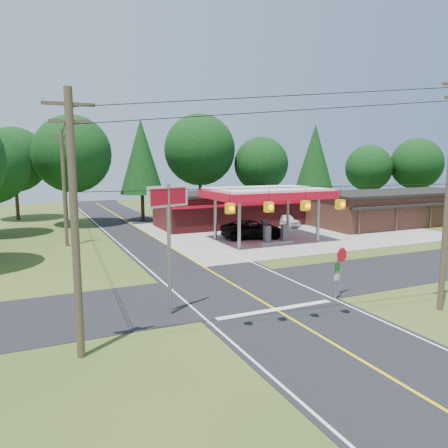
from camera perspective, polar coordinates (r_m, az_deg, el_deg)
name	(u,v)px	position (r m, az deg, el deg)	size (l,w,h in m)	color
ground	(243,290)	(25.40, 2.51, -8.67)	(120.00, 120.00, 0.00)	#354D1B
main_highway	(243,290)	(25.39, 2.51, -8.65)	(8.00, 120.00, 0.02)	black
cross_road	(243,290)	(25.39, 2.51, -8.64)	(70.00, 7.00, 0.02)	black
lane_center_yellow	(243,290)	(25.39, 2.51, -8.62)	(0.15, 110.00, 0.00)	yellow
gas_canopy	(266,195)	(40.13, 5.54, 3.83)	(10.60, 7.40, 4.88)	gray
convenience_store	(229,209)	(49.62, 0.71, 2.03)	(16.40, 7.55, 3.80)	maroon
strip_building	(395,208)	(54.50, 21.43, 2.02)	(20.40, 8.75, 3.80)	#3D2019
utility_pole_near_left	(75,222)	(16.82, -18.94, 0.22)	(1.80, 0.30, 10.00)	#473828
utility_pole_far_left	(64,186)	(39.77, -20.18, 4.67)	(1.80, 0.30, 10.00)	#473828
utility_pole_north	(65,182)	(56.84, -20.03, 5.20)	(0.30, 0.30, 9.50)	#473828
overhead_beacons	(288,190)	(18.61, 8.33, 4.47)	(17.04, 2.04, 1.03)	black
treeline_backdrop	(147,159)	(47.12, -10.07, 8.35)	(70.27, 51.59, 13.30)	#332316
suv_car	(253,229)	(41.59, 3.84, -0.72)	(6.16, 6.16, 1.71)	black
sedan_car	(285,220)	(49.40, 7.98, 0.52)	(4.22, 4.22, 1.44)	white
big_stop_sign	(169,219)	(20.69, -7.25, 0.62)	(2.22, 0.95, 6.36)	gray
octagonal_stop_sign	(341,259)	(24.85, 15.08, -4.43)	(0.92, 0.26, 2.74)	gray
route_sign_post	(337,274)	(24.18, 14.50, -6.34)	(0.47, 0.19, 2.36)	gray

